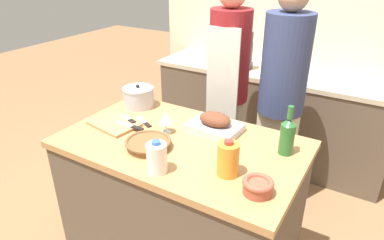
{
  "coord_description": "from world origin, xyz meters",
  "views": [
    {
      "loc": [
        0.91,
        -1.39,
        1.86
      ],
      "look_at": [
        0.0,
        0.12,
        0.99
      ],
      "focal_mm": 32.0,
      "sensor_mm": 36.0,
      "label": 1
    }
  ],
  "objects_px": {
    "wicker_basket": "(148,143)",
    "wine_bottle_green": "(287,135)",
    "roasting_pan": "(215,124)",
    "cutting_board": "(114,124)",
    "person_cook_aproned": "(228,83)",
    "knife_chef": "(130,126)",
    "knife_paring": "(144,122)",
    "condiment_bottle_tall": "(296,65)",
    "milk_jug": "(157,158)",
    "knife_bread": "(129,119)",
    "person_cook_guest": "(282,94)",
    "wine_glass_left": "(166,118)",
    "mixing_bowl": "(258,186)",
    "stand_mixer": "(242,54)",
    "condiment_bottle_short": "(292,67)",
    "juice_jug": "(228,159)",
    "stock_pot": "(138,97)"
  },
  "relations": [
    {
      "from": "cutting_board",
      "to": "wine_bottle_green",
      "type": "xyz_separation_m",
      "value": [
        0.99,
        0.22,
        0.1
      ]
    },
    {
      "from": "stock_pot",
      "to": "knife_chef",
      "type": "xyz_separation_m",
      "value": [
        0.17,
        -0.29,
        -0.05
      ]
    },
    {
      "from": "mixing_bowl",
      "to": "person_cook_guest",
      "type": "xyz_separation_m",
      "value": [
        -0.24,
        1.08,
        0.01
      ]
    },
    {
      "from": "knife_bread",
      "to": "mixing_bowl",
      "type": "bearing_deg",
      "value": -14.89
    },
    {
      "from": "roasting_pan",
      "to": "cutting_board",
      "type": "xyz_separation_m",
      "value": [
        -0.56,
        -0.25,
        -0.04
      ]
    },
    {
      "from": "stock_pot",
      "to": "juice_jug",
      "type": "height_order",
      "value": "juice_jug"
    },
    {
      "from": "roasting_pan",
      "to": "wine_bottle_green",
      "type": "height_order",
      "value": "wine_bottle_green"
    },
    {
      "from": "juice_jug",
      "to": "stand_mixer",
      "type": "xyz_separation_m",
      "value": [
        -0.64,
        1.62,
        0.03
      ]
    },
    {
      "from": "stand_mixer",
      "to": "condiment_bottle_tall",
      "type": "distance_m",
      "value": 0.49
    },
    {
      "from": "roasting_pan",
      "to": "knife_chef",
      "type": "distance_m",
      "value": 0.5
    },
    {
      "from": "roasting_pan",
      "to": "wicker_basket",
      "type": "bearing_deg",
      "value": -121.52
    },
    {
      "from": "juice_jug",
      "to": "mixing_bowl",
      "type": "bearing_deg",
      "value": -19.51
    },
    {
      "from": "mixing_bowl",
      "to": "stand_mixer",
      "type": "bearing_deg",
      "value": 115.69
    },
    {
      "from": "wine_glass_left",
      "to": "mixing_bowl",
      "type": "bearing_deg",
      "value": -21.32
    },
    {
      "from": "condiment_bottle_short",
      "to": "person_cook_guest",
      "type": "xyz_separation_m",
      "value": [
        0.12,
        -0.66,
        -0.0
      ]
    },
    {
      "from": "wicker_basket",
      "to": "wine_glass_left",
      "type": "xyz_separation_m",
      "value": [
        -0.02,
        0.19,
        0.06
      ]
    },
    {
      "from": "milk_jug",
      "to": "knife_bread",
      "type": "bearing_deg",
      "value": 143.91
    },
    {
      "from": "knife_chef",
      "to": "stock_pot",
      "type": "bearing_deg",
      "value": 119.98
    },
    {
      "from": "knife_chef",
      "to": "stand_mixer",
      "type": "xyz_separation_m",
      "value": [
        0.06,
        1.5,
        0.1
      ]
    },
    {
      "from": "roasting_pan",
      "to": "person_cook_aproned",
      "type": "xyz_separation_m",
      "value": [
        -0.24,
        0.68,
        -0.0
      ]
    },
    {
      "from": "wine_bottle_green",
      "to": "condiment_bottle_short",
      "type": "distance_m",
      "value": 1.4
    },
    {
      "from": "wine_glass_left",
      "to": "milk_jug",
      "type": "bearing_deg",
      "value": -61.35
    },
    {
      "from": "person_cook_guest",
      "to": "roasting_pan",
      "type": "bearing_deg",
      "value": -97.63
    },
    {
      "from": "person_cook_aproned",
      "to": "person_cook_guest",
      "type": "distance_m",
      "value": 0.43
    },
    {
      "from": "milk_jug",
      "to": "condiment_bottle_tall",
      "type": "height_order",
      "value": "milk_jug"
    },
    {
      "from": "knife_bread",
      "to": "knife_chef",
      "type": "bearing_deg",
      "value": -44.79
    },
    {
      "from": "condiment_bottle_tall",
      "to": "person_cook_guest",
      "type": "distance_m",
      "value": 0.77
    },
    {
      "from": "stand_mixer",
      "to": "condiment_bottle_tall",
      "type": "relative_size",
      "value": 2.4
    },
    {
      "from": "juice_jug",
      "to": "stock_pot",
      "type": "bearing_deg",
      "value": 154.41
    },
    {
      "from": "knife_paring",
      "to": "condiment_bottle_tall",
      "type": "relative_size",
      "value": 1.14
    },
    {
      "from": "wine_glass_left",
      "to": "roasting_pan",
      "type": "bearing_deg",
      "value": 34.28
    },
    {
      "from": "cutting_board",
      "to": "roasting_pan",
      "type": "bearing_deg",
      "value": 23.99
    },
    {
      "from": "milk_jug",
      "to": "wine_glass_left",
      "type": "relative_size",
      "value": 1.33
    },
    {
      "from": "stock_pot",
      "to": "stand_mixer",
      "type": "distance_m",
      "value": 1.23
    },
    {
      "from": "condiment_bottle_short",
      "to": "mixing_bowl",
      "type": "bearing_deg",
      "value": -78.3
    },
    {
      "from": "mixing_bowl",
      "to": "cutting_board",
      "type": "bearing_deg",
      "value": 170.16
    },
    {
      "from": "wicker_basket",
      "to": "wine_bottle_green",
      "type": "xyz_separation_m",
      "value": [
        0.65,
        0.32,
        0.08
      ]
    },
    {
      "from": "cutting_board",
      "to": "stand_mixer",
      "type": "bearing_deg",
      "value": 83.38
    },
    {
      "from": "knife_paring",
      "to": "condiment_bottle_short",
      "type": "distance_m",
      "value": 1.53
    },
    {
      "from": "cutting_board",
      "to": "stand_mixer",
      "type": "distance_m",
      "value": 1.53
    },
    {
      "from": "condiment_bottle_tall",
      "to": "wicker_basket",
      "type": "bearing_deg",
      "value": -99.47
    },
    {
      "from": "mixing_bowl",
      "to": "knife_paring",
      "type": "relative_size",
      "value": 0.86
    },
    {
      "from": "juice_jug",
      "to": "wine_bottle_green",
      "type": "relative_size",
      "value": 0.68
    },
    {
      "from": "person_cook_aproned",
      "to": "knife_chef",
      "type": "bearing_deg",
      "value": -109.13
    },
    {
      "from": "wicker_basket",
      "to": "wine_glass_left",
      "type": "bearing_deg",
      "value": 95.25
    },
    {
      "from": "stand_mixer",
      "to": "mixing_bowl",
      "type": "bearing_deg",
      "value": -64.31
    },
    {
      "from": "person_cook_aproned",
      "to": "roasting_pan",
      "type": "bearing_deg",
      "value": -77.27
    },
    {
      "from": "person_cook_aproned",
      "to": "wicker_basket",
      "type": "bearing_deg",
      "value": -95.38
    },
    {
      "from": "wicker_basket",
      "to": "cutting_board",
      "type": "bearing_deg",
      "value": 162.65
    },
    {
      "from": "wine_glass_left",
      "to": "person_cook_guest",
      "type": "height_order",
      "value": "person_cook_guest"
    }
  ]
}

